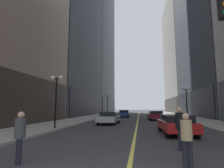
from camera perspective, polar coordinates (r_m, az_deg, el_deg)
ground_plane at (r=38.10m, az=8.54°, el=-10.16°), size 200.00×200.00×0.00m
sidewalk_left at (r=39.05m, az=-3.85°, el=-10.05°), size 4.50×78.00×0.15m
sidewalk_right at (r=38.90m, az=20.96°, el=-9.58°), size 4.50×78.00×0.15m
lane_centre_stripe at (r=38.10m, az=8.54°, el=-10.15°), size 0.16×70.00×0.01m
building_left_far at (r=73.62m, az=-5.91°, el=19.96°), size 12.76×26.00×71.63m
building_right_far at (r=67.82m, az=23.41°, el=8.74°), size 13.97×26.00×40.30m
car_red at (r=13.02m, az=19.91°, el=-11.86°), size 2.05×4.61×1.32m
car_silver at (r=19.79m, az=-0.91°, el=-10.67°), size 2.01×4.39×1.32m
car_maroon at (r=26.42m, az=13.80°, el=-9.67°), size 2.08×4.41×1.32m
car_blue at (r=33.96m, az=3.95°, el=-9.34°), size 1.96×4.80×1.32m
pedestrian_in_black_coat at (r=8.36m, az=20.92°, el=-12.13°), size 0.46×0.46×1.81m
pedestrian_with_orange_bag at (r=6.71m, az=-27.50°, el=-13.85°), size 0.48×0.48×1.67m
pedestrian_in_tan_trench at (r=6.18m, az=22.89°, el=-14.95°), size 0.34×0.34×1.63m
street_lamp_left_near at (r=15.21m, az=-17.48°, el=-1.70°), size 1.06×0.36×4.43m
street_lamp_left_far at (r=37.20m, az=-1.53°, el=-5.28°), size 1.06×0.36×4.43m
street_lamp_right_mid at (r=25.29m, az=22.81°, el=-3.65°), size 1.06×0.36×4.43m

